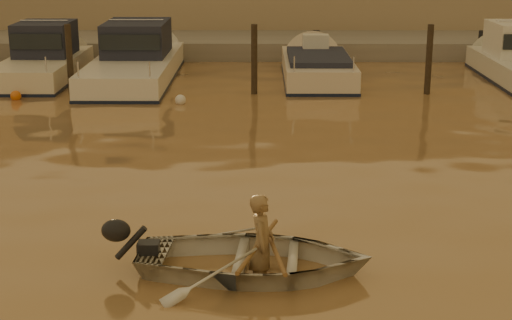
{
  "coord_description": "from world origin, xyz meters",
  "views": [
    {
      "loc": [
        -0.01,
        -8.53,
        4.56
      ],
      "look_at": [
        -0.09,
        4.43,
        0.75
      ],
      "focal_mm": 55.0,
      "sensor_mm": 36.0,
      "label": 1
    }
  ],
  "objects_px": {
    "moored_boat_1": "(42,60)",
    "moored_boat_3": "(317,73)",
    "moored_boat_2": "(134,60)",
    "person": "(262,245)",
    "dinghy": "(255,259)"
  },
  "relations": [
    {
      "from": "moored_boat_1",
      "to": "moored_boat_3",
      "type": "height_order",
      "value": "moored_boat_1"
    },
    {
      "from": "moored_boat_2",
      "to": "moored_boat_3",
      "type": "relative_size",
      "value": 1.33
    },
    {
      "from": "moored_boat_1",
      "to": "moored_boat_2",
      "type": "xyz_separation_m",
      "value": [
        2.91,
        0.0,
        0.0
      ]
    },
    {
      "from": "moored_boat_1",
      "to": "moored_boat_3",
      "type": "distance_m",
      "value": 8.7
    },
    {
      "from": "dinghy",
      "to": "moored_boat_1",
      "type": "xyz_separation_m",
      "value": [
        -6.82,
        14.57,
        0.41
      ]
    },
    {
      "from": "person",
      "to": "moored_boat_3",
      "type": "distance_m",
      "value": 14.69
    },
    {
      "from": "person",
      "to": "moored_boat_3",
      "type": "xyz_separation_m",
      "value": [
        1.77,
        14.58,
        -0.2
      ]
    },
    {
      "from": "moored_boat_1",
      "to": "moored_boat_3",
      "type": "xyz_separation_m",
      "value": [
        8.69,
        0.0,
        -0.4
      ]
    },
    {
      "from": "dinghy",
      "to": "moored_boat_3",
      "type": "bearing_deg",
      "value": -2.95
    },
    {
      "from": "moored_boat_1",
      "to": "moored_boat_2",
      "type": "bearing_deg",
      "value": 0.0
    },
    {
      "from": "person",
      "to": "moored_boat_1",
      "type": "relative_size",
      "value": 0.23
    },
    {
      "from": "moored_boat_1",
      "to": "person",
      "type": "bearing_deg",
      "value": -64.6
    },
    {
      "from": "moored_boat_2",
      "to": "moored_boat_3",
      "type": "xyz_separation_m",
      "value": [
        5.78,
        0.0,
        -0.4
      ]
    },
    {
      "from": "person",
      "to": "moored_boat_2",
      "type": "height_order",
      "value": "moored_boat_2"
    },
    {
      "from": "moored_boat_1",
      "to": "moored_boat_2",
      "type": "height_order",
      "value": "same"
    }
  ]
}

